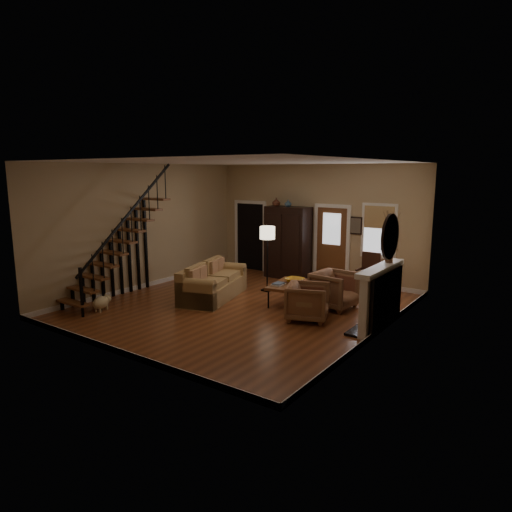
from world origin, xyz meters
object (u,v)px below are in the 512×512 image
Objects in this scene: armchair_right at (335,290)px; floor_lamp at (267,259)px; armoire at (288,243)px; coffee_table at (289,293)px; side_chair at (368,273)px; armchair_left at (308,302)px; sofa at (213,282)px.

floor_lamp is (-2.11, 0.36, 0.43)m from armchair_right.
armoire is 1.23× the size of floor_lamp.
armchair_right is at bearing 17.09° from coffee_table.
armchair_right is 1.79m from side_chair.
armoire is 2.06× the size of side_chair.
side_chair is at bearing 33.13° from floor_lamp.
coffee_table is at bearing 28.26° from armchair_left.
armchair_right reaches higher than coffee_table.
armchair_left is at bearing -52.43° from armoire.
coffee_table is 1.38× the size of armchair_right.
armoire reaches higher than coffee_table.
side_chair is at bearing 27.49° from sofa.
armchair_left is 2.56m from floor_lamp.
armoire reaches higher than armchair_right.
armchair_left reaches higher than coffee_table.
coffee_table is 1.25m from armchair_left.
side_chair reaches higher than coffee_table.
coffee_table is 1.41m from floor_lamp.
armoire is 3.24m from armchair_right.
floor_lamp is (0.37, -1.63, -0.20)m from armoire.
armchair_right is at bearing 3.05° from sofa.
armoire is 1.68m from floor_lamp.
armoire is 3.06m from sofa.
floor_lamp is at bearing 32.88° from armchair_left.
side_chair is at bearing 3.19° from armchair_right.
armchair_left is (0.94, -0.82, 0.15)m from coffee_table.
armoire is 2.44× the size of armchair_left.
sofa is (-0.33, -2.98, -0.64)m from armoire.
armoire reaches higher than sofa.
coffee_table is 0.75× the size of floor_lamp.
floor_lamp reaches higher than armchair_left.
floor_lamp is at bearing 148.28° from coffee_table.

